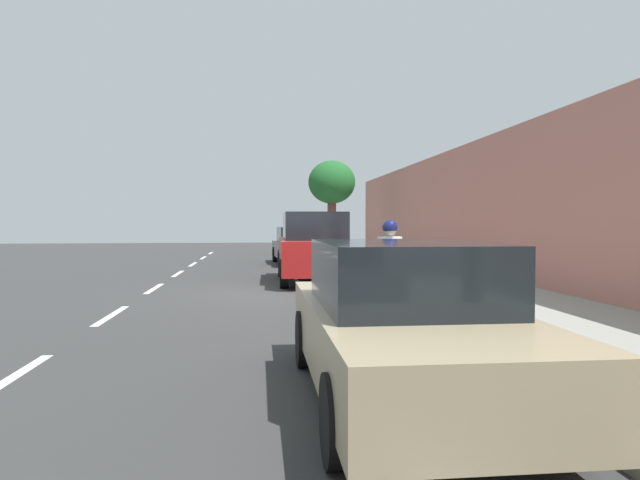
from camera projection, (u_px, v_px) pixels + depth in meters
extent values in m
plane|color=#353535|center=(278.00, 291.00, 13.80)|extent=(67.70, 67.70, 0.00)
cube|color=gray|center=(443.00, 287.00, 14.25)|extent=(4.08, 42.31, 0.12)
cube|color=gray|center=(362.00, 288.00, 14.02)|extent=(0.16, 42.31, 0.12)
cube|color=white|center=(9.00, 379.00, 6.05)|extent=(0.14, 2.20, 0.01)
cube|color=white|center=(111.00, 315.00, 10.22)|extent=(0.14, 2.20, 0.01)
cube|color=white|center=(154.00, 288.00, 14.39)|extent=(0.14, 2.20, 0.01)
cube|color=white|center=(178.00, 274.00, 18.57)|extent=(0.14, 2.20, 0.01)
cube|color=white|center=(193.00, 264.00, 22.74)|extent=(0.14, 2.20, 0.01)
cube|color=white|center=(203.00, 258.00, 26.91)|extent=(0.14, 2.20, 0.01)
cube|color=white|center=(211.00, 253.00, 31.09)|extent=(0.14, 2.20, 0.01)
cube|color=white|center=(303.00, 291.00, 13.86)|extent=(0.12, 42.31, 0.01)
cube|color=#AF6E60|center=(530.00, 206.00, 14.43)|extent=(0.50, 42.31, 4.27)
cube|color=tan|center=(403.00, 338.00, 5.31)|extent=(1.76, 4.40, 0.64)
cube|color=black|center=(403.00, 274.00, 5.29)|extent=(1.55, 2.10, 0.60)
cylinder|color=black|center=(439.00, 336.00, 6.76)|extent=(0.22, 0.66, 0.66)
cylinder|color=black|center=(306.00, 339.00, 6.59)|extent=(0.22, 0.66, 0.66)
cylinder|color=black|center=(560.00, 412.00, 4.05)|extent=(0.22, 0.66, 0.66)
cylinder|color=black|center=(339.00, 420.00, 3.88)|extent=(0.22, 0.66, 0.66)
cube|color=maroon|center=(313.00, 255.00, 16.00)|extent=(1.99, 4.74, 0.90)
cube|color=black|center=(313.00, 226.00, 15.97)|extent=(1.73, 3.13, 0.76)
cylinder|color=black|center=(337.00, 265.00, 17.54)|extent=(0.24, 0.76, 0.76)
cylinder|color=black|center=(282.00, 265.00, 17.38)|extent=(0.24, 0.76, 0.76)
cylinder|color=black|center=(351.00, 273.00, 14.64)|extent=(0.24, 0.76, 0.76)
cylinder|color=black|center=(284.00, 274.00, 14.48)|extent=(0.24, 0.76, 0.76)
cube|color=slate|center=(298.00, 249.00, 22.99)|extent=(1.99, 4.49, 0.64)
cube|color=black|center=(298.00, 234.00, 22.97)|extent=(1.66, 2.18, 0.60)
cylinder|color=black|center=(312.00, 254.00, 24.47)|extent=(0.26, 0.67, 0.66)
cylinder|color=black|center=(275.00, 254.00, 24.21)|extent=(0.26, 0.67, 0.66)
cylinder|color=black|center=(322.00, 258.00, 21.78)|extent=(0.26, 0.67, 0.66)
cylinder|color=black|center=(281.00, 258.00, 21.52)|extent=(0.26, 0.67, 0.66)
torus|color=black|center=(348.00, 297.00, 10.04)|extent=(0.71, 0.29, 0.74)
torus|color=black|center=(397.00, 293.00, 10.49)|extent=(0.71, 0.29, 0.74)
cylinder|color=#1926A5|center=(367.00, 290.00, 10.20)|extent=(0.62, 0.25, 0.55)
cylinder|color=#1926A5|center=(384.00, 290.00, 10.36)|extent=(0.14, 0.08, 0.51)
cylinder|color=#1926A5|center=(370.00, 277.00, 10.22)|extent=(0.70, 0.28, 0.05)
cylinder|color=#1926A5|center=(389.00, 298.00, 10.42)|extent=(0.35, 0.15, 0.20)
cylinder|color=#1926A5|center=(392.00, 285.00, 10.44)|extent=(0.26, 0.12, 0.35)
cylinder|color=#1926A5|center=(350.00, 287.00, 10.05)|extent=(0.12, 0.07, 0.36)
cube|color=black|center=(386.00, 274.00, 10.38)|extent=(0.26, 0.18, 0.05)
cylinder|color=black|center=(352.00, 274.00, 10.06)|extent=(0.18, 0.44, 0.03)
cylinder|color=#C6B284|center=(386.00, 294.00, 9.92)|extent=(0.15, 0.15, 0.86)
cylinder|color=#C6B284|center=(393.00, 296.00, 9.76)|extent=(0.15, 0.15, 0.86)
cube|color=white|center=(390.00, 254.00, 9.81)|extent=(0.39, 0.44, 0.61)
cylinder|color=white|center=(380.00, 255.00, 10.02)|extent=(0.10, 0.10, 0.57)
cylinder|color=white|center=(400.00, 256.00, 9.60)|extent=(0.10, 0.10, 0.57)
sphere|color=gray|center=(390.00, 230.00, 9.80)|extent=(0.24, 0.24, 0.24)
sphere|color=navy|center=(390.00, 227.00, 9.80)|extent=(0.27, 0.27, 0.27)
cube|color=black|center=(398.00, 252.00, 9.93)|extent=(0.31, 0.35, 0.44)
cylinder|color=brown|center=(332.00, 225.00, 27.96)|extent=(0.43, 0.43, 2.96)
ellipsoid|color=#205E29|center=(332.00, 182.00, 27.90)|extent=(2.35, 2.35, 2.15)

